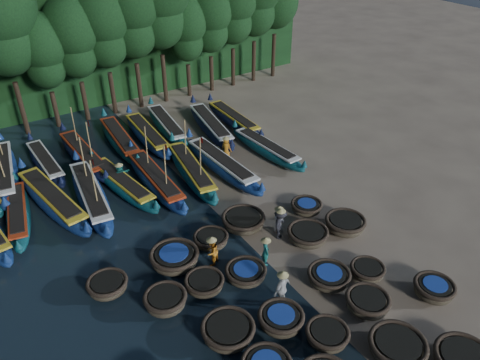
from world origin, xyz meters
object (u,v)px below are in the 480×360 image
coracle_4 (464,360)px  long_boat_6 (192,170)px  coracle_19 (345,224)px  long_boat_1 (18,213)px  fisherman_6 (226,147)px  coracle_13 (329,276)px  coracle_20 (108,285)px  coracle_24 (306,207)px  long_boat_2 (53,200)px  fisherman_2 (212,251)px  coracle_18 (308,235)px  coracle_12 (281,319)px  fisherman_5 (120,174)px  long_boat_7 (222,165)px  coracle_22 (211,239)px  fisherman_1 (266,250)px  coracle_14 (367,270)px  long_boat_4 (122,184)px  long_boat_13 (120,139)px  long_boat_3 (91,195)px  long_boat_11 (46,162)px  coracle_16 (204,283)px  long_boat_16 (211,126)px  coracle_9 (434,289)px  coracle_21 (174,258)px  fisherman_3 (280,224)px  coracle_8 (367,302)px  fisherman_0 (279,218)px  coracle_17 (246,273)px  fisherman_4 (282,288)px  long_boat_15 (167,125)px  long_boat_12 (84,155)px  coracle_23 (243,221)px  long_boat_8 (267,148)px  coracle_7 (327,335)px  coracle_15 (165,300)px  long_boat_17 (234,119)px  long_boat_14 (148,135)px

coracle_4 → long_boat_6: size_ratio=0.31×
coracle_19 → long_boat_1: (-14.68, 10.60, 0.04)m
long_boat_6 → fisherman_6: 3.42m
coracle_13 → coracle_20: size_ratio=1.09×
coracle_4 → coracle_24: (1.55, 11.26, -0.07)m
long_boat_2 → fisherman_2: 10.55m
coracle_18 → coracle_12: bearing=-141.0°
fisherman_5 → long_boat_7: bearing=156.4°
coracle_22 → fisherman_1: fisherman_1 is taller
long_boat_7 → coracle_14: bearing=-88.1°
long_boat_4 → long_boat_13: size_ratio=0.94×
coracle_20 → long_boat_6: bearing=40.0°
coracle_18 → long_boat_3: long_boat_3 is taller
long_boat_11 → coracle_4: bearing=-70.5°
coracle_13 → coracle_16: coracle_16 is taller
coracle_19 → coracle_14: bearing=-116.5°
long_boat_16 → fisherman_5: (-8.39, -3.30, 0.22)m
coracle_12 → coracle_20: coracle_12 is taller
coracle_9 → coracle_16: 10.50m
coracle_21 → fisherman_3: 5.77m
coracle_8 → coracle_12: size_ratio=0.94×
coracle_9 → coracle_24: coracle_9 is taller
fisherman_0 → fisherman_1: size_ratio=0.99×
fisherman_6 → long_boat_3: bearing=66.4°
coracle_17 → fisherman_4: fisherman_4 is taller
coracle_18 → fisherman_4: (-3.82, -2.72, 0.53)m
coracle_8 → coracle_24: size_ratio=1.10×
fisherman_5 → long_boat_15: bearing=-141.8°
long_boat_12 → fisherman_5: bearing=-78.8°
coracle_23 → fisherman_4: fisherman_4 is taller
long_boat_8 → long_boat_12: long_boat_12 is taller
long_boat_13 → coracle_22: bearing=-86.1°
coracle_8 → coracle_14: bearing=43.7°
coracle_23 → long_boat_8: 8.30m
coracle_8 → coracle_19: 5.62m
coracle_7 → fisherman_0: (2.75, 6.95, 0.42)m
long_boat_15 → coracle_20: bearing=-118.3°
long_boat_12 → fisherman_4: 17.74m
coracle_24 → fisherman_6: size_ratio=1.15×
fisherman_5 → long_boat_8: bearing=165.2°
coracle_19 → long_boat_16: long_boat_16 is taller
coracle_12 → coracle_15: size_ratio=1.20×
coracle_9 → coracle_13: size_ratio=0.86×
long_boat_11 → long_boat_15: size_ratio=0.90×
coracle_14 → coracle_18: size_ratio=0.88×
coracle_7 → coracle_19: bearing=40.8°
coracle_13 → long_boat_17: bearing=72.3°
long_boat_3 → fisherman_2: long_boat_3 is taller
coracle_21 → fisherman_0: bearing=-5.9°
long_boat_14 → fisherman_1: 15.27m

